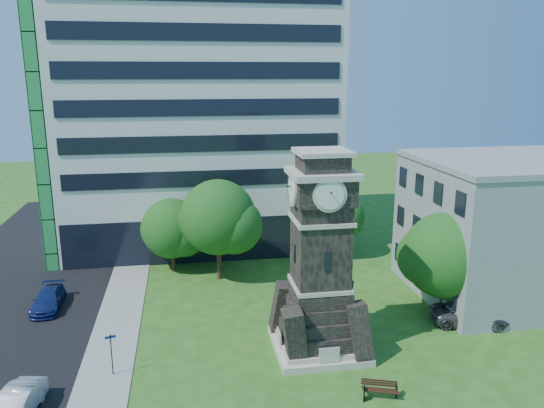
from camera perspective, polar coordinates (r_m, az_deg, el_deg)
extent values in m
plane|color=#275919|center=(31.53, 0.40, -17.40)|extent=(160.00, 160.00, 0.00)
cube|color=gray|center=(35.85, -16.68, -13.88)|extent=(3.00, 70.00, 0.06)
cube|color=#B8B3A1|center=(33.69, 5.00, -14.87)|extent=(5.40, 5.40, 0.40)
cube|color=#B8B3A1|center=(33.52, 5.01, -14.34)|extent=(4.80, 4.80, 0.30)
cube|color=black|center=(30.95, 5.27, -3.43)|extent=(3.00, 3.00, 6.40)
cube|color=#B8B3A1|center=(31.96, 5.15, -8.57)|extent=(3.25, 3.25, 0.25)
cube|color=#B8B3A1|center=(30.67, 5.31, -1.64)|extent=(3.25, 3.25, 0.25)
cube|color=black|center=(29.88, 5.97, -6.11)|extent=(0.35, 0.08, 1.10)
cube|color=black|center=(30.24, 5.38, 1.65)|extent=(3.30, 3.30, 1.60)
cube|color=#B8B3A1|center=(30.06, 5.42, 3.32)|extent=(3.70, 3.70, 0.35)
cylinder|color=white|center=(28.57, 6.29, 0.90)|extent=(1.56, 0.06, 1.56)
cylinder|color=white|center=(29.83, 2.09, 1.53)|extent=(0.06, 1.56, 1.56)
cube|color=black|center=(29.96, 5.45, 4.45)|extent=(2.60, 2.60, 0.90)
cube|color=#B8B3A1|center=(29.86, 5.47, 5.59)|extent=(3.00, 3.00, 0.25)
cube|color=silver|center=(52.62, -7.87, 11.16)|extent=(25.00, 15.00, 28.00)
cube|color=black|center=(47.59, -7.10, -3.81)|extent=(24.50, 0.80, 4.00)
cube|color=#96999C|center=(43.95, 25.07, -2.47)|extent=(15.00, 12.00, 10.00)
cube|color=#96999C|center=(42.90, 25.78, 4.22)|extent=(15.20, 12.20, 0.40)
imported|color=#B6B8BE|center=(30.22, -25.83, -18.90)|extent=(2.15, 4.43, 1.40)
imported|color=navy|center=(41.63, -22.94, -9.46)|extent=(1.91, 4.57, 1.32)
imported|color=#47474C|center=(38.50, 20.50, -11.08)|extent=(5.45, 3.50, 1.40)
cube|color=black|center=(29.32, 9.88, -19.45)|extent=(0.06, 0.46, 0.72)
cube|color=black|center=(29.89, 13.24, -18.93)|extent=(0.06, 0.46, 0.72)
cube|color=#322211|center=(29.54, 11.59, -19.03)|extent=(1.86, 0.49, 0.04)
cube|color=#322211|center=(29.56, 11.45, -18.33)|extent=(1.86, 0.04, 0.41)
cylinder|color=black|center=(31.69, -16.86, -15.29)|extent=(0.06, 0.06, 2.49)
cube|color=navy|center=(31.18, -17.01, -13.53)|extent=(0.60, 0.04, 0.15)
cylinder|color=#332114|center=(46.24, -10.58, -5.70)|extent=(0.32, 0.32, 2.14)
sphere|color=#2B5F1C|center=(45.44, -10.73, -2.59)|extent=(5.08, 5.08, 5.08)
sphere|color=#2B5F1C|center=(45.06, -9.42, -3.23)|extent=(3.81, 3.81, 3.81)
sphere|color=#2B5F1C|center=(46.15, -11.81, -2.69)|extent=(3.55, 3.55, 3.55)
cylinder|color=#332114|center=(43.60, -5.70, -6.12)|extent=(0.40, 0.40, 3.03)
sphere|color=#20631D|center=(42.48, -5.82, -1.41)|extent=(6.06, 6.06, 6.06)
sphere|color=#20631D|center=(42.14, -4.09, -2.33)|extent=(4.55, 4.55, 4.55)
sphere|color=#20631D|center=(43.25, -7.28, -1.64)|extent=(4.24, 4.24, 4.24)
cylinder|color=#332114|center=(49.27, 5.94, -4.14)|extent=(0.39, 0.39, 2.40)
sphere|color=#2F5C1B|center=(48.45, 6.02, -0.84)|extent=(5.58, 5.58, 5.58)
sphere|color=#2F5C1B|center=(48.36, 7.46, -1.48)|extent=(4.18, 4.18, 4.18)
sphere|color=#2F5C1B|center=(48.92, 4.69, -0.98)|extent=(3.90, 3.90, 3.90)
cylinder|color=#332114|center=(39.07, 17.88, -9.58)|extent=(0.39, 0.39, 2.54)
sphere|color=#22651E|center=(37.98, 18.23, -5.27)|extent=(5.91, 5.91, 5.91)
sphere|color=#22651E|center=(38.21, 20.16, -6.10)|extent=(4.43, 4.43, 4.43)
sphere|color=#22651E|center=(38.23, 16.31, -5.44)|extent=(4.14, 4.14, 4.14)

